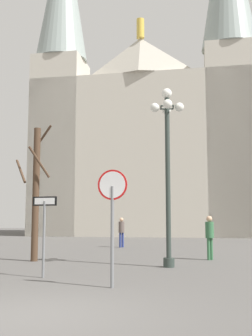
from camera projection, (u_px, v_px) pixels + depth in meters
The scene contains 8 objects.
ground_plane at pixel (28, 316), 6.62m from camera, with size 120.00×120.00×0.00m, color #514F4C.
cathedral at pixel (148, 135), 40.83m from camera, with size 21.85×16.27×32.93m.
stop_sign at pixel (112, 205), 9.52m from camera, with size 0.70×0.18×2.69m.
one_way_arrow_sign at pixel (44, 224), 11.07m from camera, with size 0.70×0.19×2.15m.
street_lamp at pixel (168, 154), 13.68m from camera, with size 1.13×1.13×5.93m.
bare_tree at pixel (36, 190), 15.42m from camera, with size 1.45×1.38×5.15m.
pedestrian_walking at pixel (210, 233), 15.67m from camera, with size 0.32×0.32×1.66m.
pedestrian_standing at pixel (121, 229), 22.46m from camera, with size 0.32×0.32×1.60m.
Camera 1 is at (1.97, -6.76, 1.56)m, focal length 44.07 mm.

